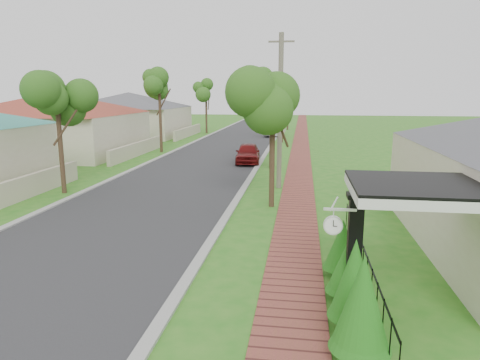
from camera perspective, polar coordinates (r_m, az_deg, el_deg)
The scene contains 16 objects.
ground at distance 11.46m, azimuth -9.78°, elevation -12.14°, with size 160.00×160.00×0.00m, color #29731B.
road at distance 30.96m, azimuth -3.67°, elevation 3.07°, with size 7.00×120.00×0.02m, color #28282B.
kerb_right at distance 30.42m, azimuth 3.08°, elevation 2.92°, with size 0.30×120.00×0.10m, color #9E9E99.
kerb_left at distance 31.91m, azimuth -10.10°, elevation 3.17°, with size 0.30×120.00×0.10m, color #9E9E99.
sidewalk at distance 30.30m, azimuth 7.99°, elevation 2.79°, with size 1.50×120.00×0.03m, color brown.
porch_post at distance 9.66m, azimuth 14.94°, elevation -9.79°, with size 0.48×0.48×2.52m.
picket_fence at distance 10.85m, azimuth 16.05°, elevation -10.79°, with size 0.03×8.02×1.00m.
street_trees at distance 37.32m, azimuth -1.35°, elevation 11.53°, with size 10.70×37.65×5.89m.
hedge_row at distance 9.18m, azimuth 14.65°, elevation -12.79°, with size 0.93×4.47×2.03m.
far_house_red at distance 35.19m, azimuth -23.31°, elevation 7.02°, with size 15.56×15.56×4.60m.
far_house_grey at distance 47.68m, azimuth -14.49°, elevation 8.55°, with size 15.56×15.56×4.60m.
parked_car_red at distance 28.24m, azimuth 1.06°, elevation 3.59°, with size 1.52×3.79×1.29m, color maroon.
parked_car_white at distance 46.00m, azimuth 4.61°, elevation 6.77°, with size 1.55×4.45×1.47m, color white.
near_tree at distance 16.99m, azimuth 4.42°, elevation 10.35°, with size 2.07×2.07×5.30m.
utility_pole at distance 20.52m, azimuth 5.37°, elevation 9.07°, with size 1.20×0.24×7.27m.
station_clock at distance 8.97m, azimuth 12.38°, elevation -5.74°, with size 0.66×0.13×0.56m.
Camera 1 is at (3.38, -9.95, 4.58)m, focal length 32.00 mm.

